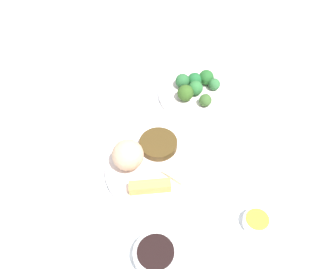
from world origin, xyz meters
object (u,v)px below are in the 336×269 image
object	(u,v)px
broccoli_plate	(196,94)
sauce_ramekin_hot_mustard	(257,222)
main_plate	(155,169)
soy_sauce_bowl	(156,255)

from	to	relation	value
broccoli_plate	sauce_ramekin_hot_mustard	bearing A→B (deg)	120.28
main_plate	soy_sauce_bowl	world-z (taller)	soy_sauce_bowl
main_plate	broccoli_plate	world-z (taller)	main_plate
main_plate	soy_sauce_bowl	xyz separation A→B (m)	(-0.07, 0.22, 0.01)
main_plate	broccoli_plate	size ratio (longest dim) A/B	1.10
soy_sauce_bowl	sauce_ramekin_hot_mustard	world-z (taller)	soy_sauce_bowl
broccoli_plate	sauce_ramekin_hot_mustard	distance (m)	0.45
sauce_ramekin_hot_mustard	main_plate	bearing A→B (deg)	-17.08
broccoli_plate	sauce_ramekin_hot_mustard	size ratio (longest dim) A/B	3.63
soy_sauce_bowl	sauce_ramekin_hot_mustard	bearing A→B (deg)	-146.26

